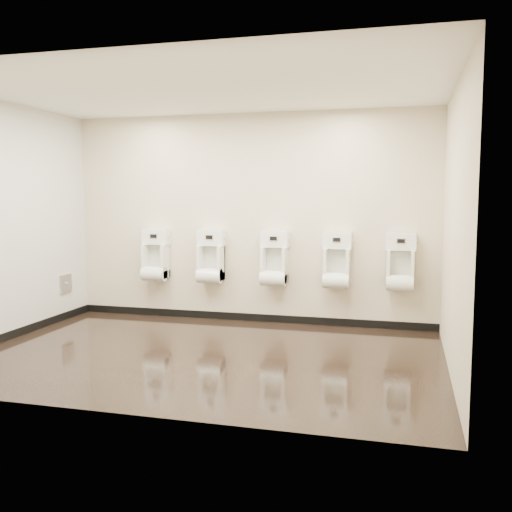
{
  "coord_description": "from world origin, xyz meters",
  "views": [
    {
      "loc": [
        2.06,
        -5.66,
        1.71
      ],
      "look_at": [
        0.42,
        0.55,
        1.03
      ],
      "focal_mm": 40.0,
      "sensor_mm": 36.0,
      "label": 1
    }
  ],
  "objects_px": {
    "urinal_2": "(274,263)",
    "urinal_3": "(337,264)",
    "urinal_0": "(156,259)",
    "urinal_1": "(211,261)",
    "access_panel": "(66,283)",
    "urinal_4": "(400,266)"
  },
  "relations": [
    {
      "from": "urinal_2",
      "to": "urinal_3",
      "type": "bearing_deg",
      "value": 0.0
    },
    {
      "from": "urinal_0",
      "to": "urinal_3",
      "type": "height_order",
      "value": "same"
    },
    {
      "from": "urinal_1",
      "to": "urinal_2",
      "type": "relative_size",
      "value": 1.0
    },
    {
      "from": "urinal_0",
      "to": "urinal_2",
      "type": "height_order",
      "value": "same"
    },
    {
      "from": "urinal_0",
      "to": "urinal_2",
      "type": "xyz_separation_m",
      "value": [
        1.7,
        0.0,
        0.0
      ]
    },
    {
      "from": "urinal_0",
      "to": "urinal_2",
      "type": "relative_size",
      "value": 1.0
    },
    {
      "from": "urinal_1",
      "to": "urinal_2",
      "type": "xyz_separation_m",
      "value": [
        0.89,
        0.0,
        0.0
      ]
    },
    {
      "from": "access_panel",
      "to": "urinal_4",
      "type": "height_order",
      "value": "urinal_4"
    },
    {
      "from": "urinal_0",
      "to": "urinal_4",
      "type": "xyz_separation_m",
      "value": [
        3.32,
        0.0,
        0.0
      ]
    },
    {
      "from": "access_panel",
      "to": "urinal_1",
      "type": "height_order",
      "value": "urinal_1"
    },
    {
      "from": "urinal_2",
      "to": "urinal_3",
      "type": "distance_m",
      "value": 0.83
    },
    {
      "from": "urinal_1",
      "to": "urinal_2",
      "type": "height_order",
      "value": "same"
    },
    {
      "from": "urinal_1",
      "to": "urinal_4",
      "type": "height_order",
      "value": "same"
    },
    {
      "from": "urinal_2",
      "to": "urinal_4",
      "type": "xyz_separation_m",
      "value": [
        1.62,
        0.0,
        0.0
      ]
    },
    {
      "from": "urinal_1",
      "to": "urinal_4",
      "type": "bearing_deg",
      "value": 0.0
    },
    {
      "from": "access_panel",
      "to": "urinal_3",
      "type": "xyz_separation_m",
      "value": [
        3.69,
        0.42,
        0.33
      ]
    },
    {
      "from": "urinal_2",
      "to": "urinal_0",
      "type": "bearing_deg",
      "value": 180.0
    },
    {
      "from": "urinal_0",
      "to": "urinal_1",
      "type": "bearing_deg",
      "value": 0.0
    },
    {
      "from": "urinal_4",
      "to": "urinal_2",
      "type": "bearing_deg",
      "value": 180.0
    },
    {
      "from": "urinal_3",
      "to": "urinal_1",
      "type": "bearing_deg",
      "value": 180.0
    },
    {
      "from": "access_panel",
      "to": "urinal_3",
      "type": "bearing_deg",
      "value": 6.56
    },
    {
      "from": "urinal_1",
      "to": "access_panel",
      "type": "bearing_deg",
      "value": -167.87
    }
  ]
}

